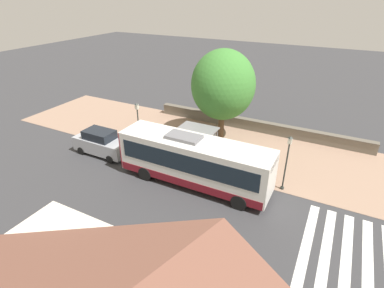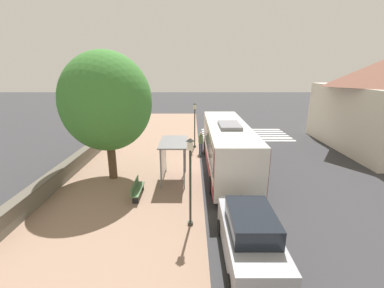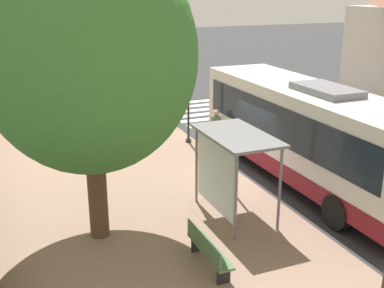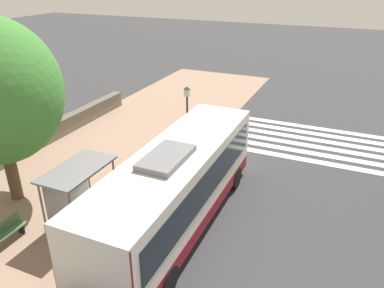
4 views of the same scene
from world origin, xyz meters
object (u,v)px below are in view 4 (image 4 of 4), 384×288
Objects in this scene: pedestrian at (182,154)px; bench at (2,235)px; street_lamp_near at (187,116)px; bus at (177,186)px; bus_shelter at (75,178)px.

pedestrian is 8.34m from bench.
street_lamp_near reaches higher than pedestrian.
pedestrian is at bearing 112.58° from bus.
bus_shelter reaches higher than bench.
bus reaches higher than pedestrian.
bus_shelter is (-3.58, -1.39, 0.26)m from bus.
bus is at bearing -67.42° from pedestrian.
bus is 3.85m from bus_shelter.
street_lamp_near is (-2.08, 5.55, 0.54)m from bus.
pedestrian is at bearing -74.20° from street_lamp_near.
pedestrian is 0.46× the size of street_lamp_near.
bus is 2.64× the size of street_lamp_near.
bus_shelter is 5.67m from pedestrian.
bench is at bearing -109.33° from street_lamp_near.
pedestrian is 2.19m from street_lamp_near.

